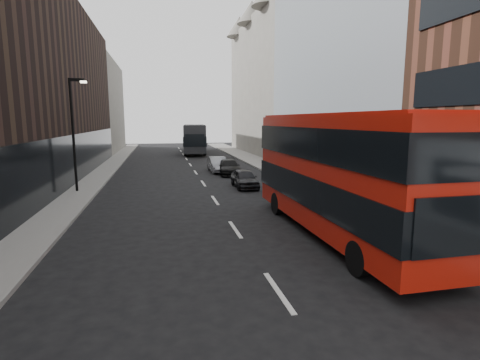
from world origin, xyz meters
TOP-DOWN VIEW (x-y plane):
  - ground at (0.00, 0.00)m, footprint 140.00×140.00m
  - sidewalk_right at (7.50, 25.00)m, footprint 3.00×80.00m
  - sidewalk_left at (-8.00, 25.00)m, footprint 2.00×80.00m
  - building_modern_block at (11.47, 21.00)m, footprint 5.03×22.00m
  - building_victorian at (11.38, 44.00)m, footprint 6.50×24.00m
  - building_left_mid at (-11.50, 30.00)m, footprint 5.00×24.00m
  - building_left_far at (-11.50, 52.00)m, footprint 5.00×20.00m
  - street_lamp at (-8.22, 18.00)m, footprint 1.06×0.22m
  - red_bus at (3.81, 6.36)m, footprint 2.99×12.08m
  - grey_bus at (1.70, 45.57)m, footprint 3.93×12.63m
  - car_a at (2.62, 17.75)m, footprint 1.51×3.72m
  - car_b at (1.98, 26.00)m, footprint 1.51×4.09m
  - car_c at (2.69, 24.16)m, footprint 2.07×4.50m

SIDE VIEW (x-z plane):
  - ground at x=0.00m, z-range 0.00..0.00m
  - sidewalk_right at x=7.50m, z-range 0.00..0.15m
  - sidewalk_left at x=-8.00m, z-range 0.00..0.15m
  - car_a at x=2.62m, z-range 0.00..1.26m
  - car_c at x=2.69m, z-range 0.00..1.27m
  - car_b at x=1.98m, z-range 0.00..1.34m
  - grey_bus at x=1.70m, z-range 0.14..4.16m
  - red_bus at x=3.81m, z-range 0.27..5.12m
  - street_lamp at x=-8.22m, z-range 0.68..7.68m
  - building_left_far at x=-11.50m, z-range 0.00..13.00m
  - building_left_mid at x=-11.50m, z-range 0.00..14.00m
  - building_victorian at x=11.38m, z-range -0.84..20.16m
  - building_modern_block at x=11.47m, z-range -0.10..19.90m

